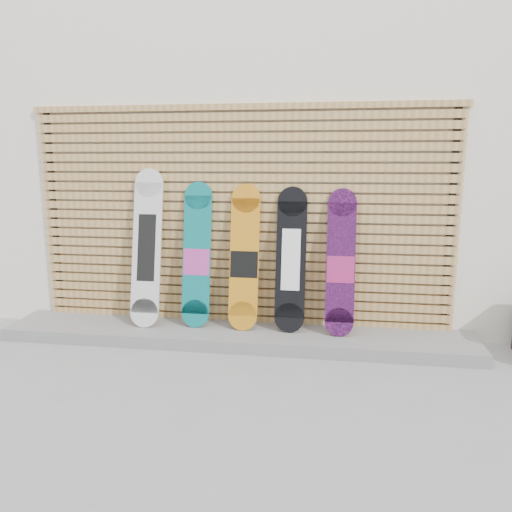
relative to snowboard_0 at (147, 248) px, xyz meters
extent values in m
plane|color=gray|center=(1.06, -0.77, -0.90)|extent=(80.00, 80.00, 0.00)
cube|color=white|center=(1.56, 2.73, 0.90)|extent=(12.00, 5.00, 3.60)
cube|color=slate|center=(0.91, -0.09, -0.84)|extent=(4.60, 0.70, 0.12)
cube|color=tan|center=(0.91, 0.20, -0.76)|extent=(4.20, 0.05, 0.08)
cube|color=tan|center=(0.91, 0.20, -0.67)|extent=(4.20, 0.05, 0.08)
cube|color=tan|center=(0.91, 0.20, -0.57)|extent=(4.20, 0.05, 0.07)
cube|color=tan|center=(0.91, 0.20, -0.47)|extent=(4.20, 0.05, 0.07)
cube|color=tan|center=(0.91, 0.20, -0.37)|extent=(4.20, 0.05, 0.07)
cube|color=tan|center=(0.91, 0.20, -0.28)|extent=(4.20, 0.05, 0.07)
cube|color=tan|center=(0.91, 0.20, -0.18)|extent=(4.20, 0.05, 0.07)
cube|color=tan|center=(0.91, 0.20, -0.08)|extent=(4.20, 0.05, 0.07)
cube|color=tan|center=(0.91, 0.20, 0.01)|extent=(4.20, 0.05, 0.07)
cube|color=tan|center=(0.91, 0.20, 0.11)|extent=(4.20, 0.05, 0.08)
cube|color=tan|center=(0.91, 0.20, 0.21)|extent=(4.20, 0.05, 0.08)
cube|color=tan|center=(0.91, 0.20, 0.30)|extent=(4.20, 0.05, 0.08)
cube|color=tan|center=(0.91, 0.20, 0.40)|extent=(4.20, 0.05, 0.08)
cube|color=tan|center=(0.91, 0.20, 0.50)|extent=(4.20, 0.05, 0.08)
cube|color=tan|center=(0.91, 0.20, 0.60)|extent=(4.20, 0.05, 0.08)
cube|color=tan|center=(0.91, 0.20, 0.69)|extent=(4.20, 0.05, 0.08)
cube|color=tan|center=(0.91, 0.20, 0.79)|extent=(4.20, 0.05, 0.08)
cube|color=tan|center=(0.91, 0.20, 0.89)|extent=(4.20, 0.05, 0.08)
cube|color=tan|center=(0.91, 0.20, 0.98)|extent=(4.20, 0.05, 0.08)
cube|color=tan|center=(0.91, 0.20, 1.08)|extent=(4.20, 0.05, 0.08)
cube|color=tan|center=(0.91, 0.20, 1.18)|extent=(4.20, 0.05, 0.08)
cube|color=tan|center=(0.91, 0.20, 1.27)|extent=(4.20, 0.05, 0.08)
cube|color=black|center=(-1.11, 0.23, 0.22)|extent=(0.06, 0.04, 2.23)
cube|color=black|center=(2.93, 0.23, 0.22)|extent=(0.06, 0.04, 2.23)
cube|color=tan|center=(0.91, 0.20, 1.36)|extent=(4.26, 0.07, 0.06)
cube|color=silver|center=(0.00, 0.00, 0.00)|extent=(0.29, 0.30, 1.28)
cylinder|color=silver|center=(0.00, -0.14, -0.64)|extent=(0.29, 0.08, 0.29)
cylinder|color=silver|center=(0.00, 0.14, 0.64)|extent=(0.29, 0.08, 0.29)
cube|color=black|center=(0.00, 0.00, 0.00)|extent=(0.18, 0.17, 0.66)
cube|color=#0B6F72|center=(0.50, 0.04, -0.06)|extent=(0.28, 0.23, 1.16)
cylinder|color=#0B6F72|center=(0.50, -0.07, -0.64)|extent=(0.28, 0.07, 0.28)
cylinder|color=#0B6F72|center=(0.50, 0.14, 0.51)|extent=(0.28, 0.07, 0.28)
cube|color=#CF49AA|center=(0.50, 0.02, -0.14)|extent=(0.27, 0.07, 0.26)
cube|color=orange|center=(0.99, 0.03, -0.07)|extent=(0.29, 0.24, 1.14)
cylinder|color=orange|center=(0.99, -0.08, -0.64)|extent=(0.29, 0.08, 0.29)
cylinder|color=orange|center=(0.99, 0.14, 0.49)|extent=(0.29, 0.08, 0.29)
cube|color=black|center=(0.99, 0.02, -0.14)|extent=(0.27, 0.08, 0.26)
cube|color=black|center=(1.44, 0.03, -0.08)|extent=(0.29, 0.24, 1.11)
cylinder|color=black|center=(1.44, -0.08, -0.64)|extent=(0.29, 0.08, 0.29)
cylinder|color=black|center=(1.44, 0.14, 0.47)|extent=(0.29, 0.08, 0.29)
cube|color=white|center=(1.44, 0.03, -0.08)|extent=(0.18, 0.14, 0.59)
cube|color=black|center=(1.92, 0.01, -0.09)|extent=(0.27, 0.27, 1.12)
cylinder|color=black|center=(1.92, -0.11, -0.65)|extent=(0.27, 0.08, 0.27)
cylinder|color=black|center=(1.92, 0.14, 0.46)|extent=(0.27, 0.08, 0.27)
cube|color=#A32062|center=(1.92, 0.00, -0.16)|extent=(0.26, 0.08, 0.25)
camera|label=1|loc=(1.82, -4.69, 0.86)|focal=35.00mm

